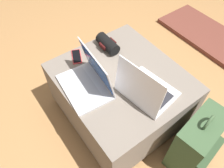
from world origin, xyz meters
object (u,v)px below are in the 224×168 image
at_px(laptop_far, 145,90).
at_px(laptop_near, 89,80).
at_px(wrist_brace, 108,44).
at_px(cell_phone, 77,57).
at_px(backpack, 196,143).

bearing_deg(laptop_far, laptop_near, 33.23).
bearing_deg(wrist_brace, laptop_far, -8.14).
distance_m(laptop_near, cell_phone, 0.28).
bearing_deg(laptop_far, cell_phone, 8.65).
bearing_deg(backpack, cell_phone, 100.30).
relative_size(cell_phone, backpack, 0.29).
height_order(cell_phone, wrist_brace, wrist_brace).
bearing_deg(laptop_near, laptop_far, 46.77).
xyz_separation_m(laptop_near, laptop_far, (0.26, 0.23, 0.00)).
bearing_deg(backpack, laptop_near, 112.24).
xyz_separation_m(laptop_near, cell_phone, (-0.27, 0.07, -0.05)).
bearing_deg(laptop_near, cell_phone, 171.15).
height_order(laptop_near, laptop_far, laptop_far).
relative_size(laptop_near, cell_phone, 2.44).
relative_size(laptop_far, wrist_brace, 1.88).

